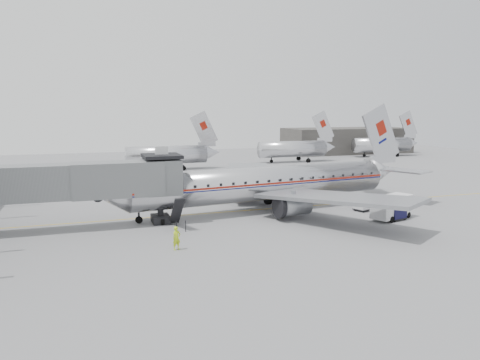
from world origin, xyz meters
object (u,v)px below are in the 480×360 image
object	(u,v)px
ramp_worker	(177,238)
service_van	(392,207)
airliner	(270,183)
baggage_cart_navy	(395,212)
baggage_cart_white	(364,203)

from	to	relation	value
ramp_worker	service_van	bearing A→B (deg)	-10.83
airliner	service_van	distance (m)	12.41
baggage_cart_navy	airliner	bearing A→B (deg)	124.75
service_van	baggage_cart_navy	world-z (taller)	service_van
airliner	baggage_cart_white	world-z (taller)	airliner
airliner	ramp_worker	world-z (taller)	airliner
baggage_cart_navy	baggage_cart_white	bearing A→B (deg)	82.15
service_van	baggage_cart_white	xyz separation A→B (m)	(-0.52, 4.02, -0.39)
airliner	service_van	bearing A→B (deg)	-46.18
baggage_cart_navy	baggage_cart_white	xyz separation A→B (m)	(-0.53, 4.52, 0.00)
airliner	service_van	size ratio (longest dim) A/B	6.96
service_van	ramp_worker	size ratio (longest dim) A/B	2.83
service_van	ramp_worker	distance (m)	21.92
service_van	airliner	bearing A→B (deg)	118.67
baggage_cart_navy	service_van	bearing A→B (deg)	77.56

